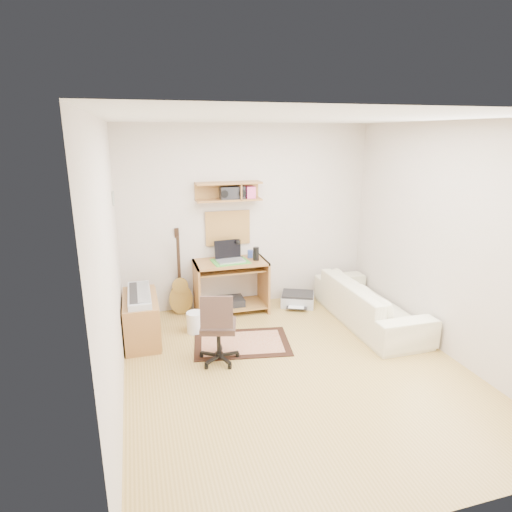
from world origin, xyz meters
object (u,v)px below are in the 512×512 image
object	(u,v)px
desk	(231,287)
task_chair	(218,326)
sofa	(370,296)
printer	(298,300)
cabinet	(141,319)

from	to	relation	value
desk	task_chair	xyz separation A→B (m)	(-0.44, -1.32, 0.05)
desk	task_chair	size ratio (longest dim) A/B	1.18
task_chair	sofa	xyz separation A→B (m)	(2.15, 0.46, -0.05)
printer	sofa	distance (m)	1.11
printer	sofa	bearing A→B (deg)	-24.56
cabinet	sofa	size ratio (longest dim) A/B	0.47
printer	sofa	size ratio (longest dim) A/B	0.25
printer	sofa	world-z (taller)	sofa
cabinet	sofa	xyz separation A→B (m)	(2.96, -0.32, 0.10)
task_chair	printer	distance (m)	1.95
desk	cabinet	world-z (taller)	desk
task_chair	cabinet	xyz separation A→B (m)	(-0.81, 0.77, -0.15)
printer	sofa	xyz separation A→B (m)	(0.71, -0.81, 0.29)
cabinet	printer	world-z (taller)	cabinet
printer	cabinet	bearing A→B (deg)	-143.41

